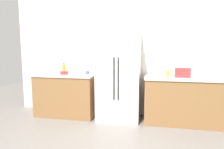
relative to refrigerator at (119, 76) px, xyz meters
The scene contains 11 objects.
kitchen_back_panel 0.75m from the refrigerator, 78.86° to the left, with size 5.00×0.10×3.02m, color silver.
counter_left 1.22m from the refrigerator, behind, with size 1.27×0.66×0.89m.
counter_right 1.29m from the refrigerator, ahead, with size 1.42×0.66×0.89m.
refrigerator is the anchor object (origin of this frame).
toaster 1.20m from the refrigerator, ahead, with size 0.27×0.14×0.18m, color red.
rice_cooker 1.59m from the refrigerator, ahead, with size 0.26×0.26×0.33m.
bottle_a 1.27m from the refrigerator, behind, with size 0.07×0.07×0.23m.
cup_a 0.70m from the refrigerator, ahead, with size 0.08×0.08×0.09m, color white.
cup_b 0.96m from the refrigerator, ahead, with size 0.08×0.08×0.10m, color yellow.
cup_c 0.67m from the refrigerator, behind, with size 0.07×0.07×0.08m, color blue.
bowl_a 1.14m from the refrigerator, behind, with size 0.17×0.17×0.07m, color red.
Camera 1 is at (0.56, -2.47, 1.41)m, focal length 31.43 mm.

